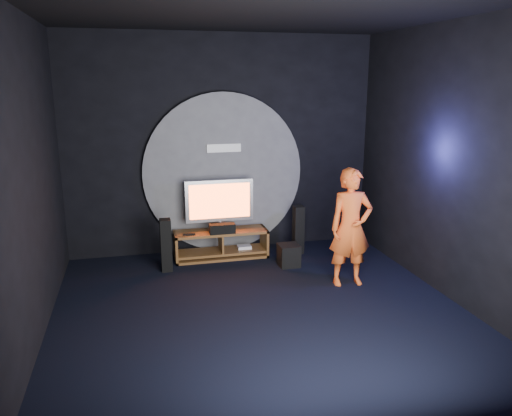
{
  "coord_description": "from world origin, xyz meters",
  "views": [
    {
      "loc": [
        -1.41,
        -5.46,
        2.77
      ],
      "look_at": [
        0.2,
        1.05,
        1.05
      ],
      "focal_mm": 35.0,
      "sensor_mm": 36.0,
      "label": 1
    }
  ],
  "objects_px": {
    "tv": "(219,203)",
    "subwoofer": "(289,255)",
    "player": "(351,228)",
    "media_console": "(221,246)",
    "tower_speaker_right": "(298,230)",
    "tower_speaker_left": "(166,245)"
  },
  "relations": [
    {
      "from": "tv",
      "to": "subwoofer",
      "type": "bearing_deg",
      "value": -35.88
    },
    {
      "from": "subwoofer",
      "to": "player",
      "type": "xyz_separation_m",
      "value": [
        0.61,
        -0.86,
        0.65
      ]
    },
    {
      "from": "subwoofer",
      "to": "media_console",
      "type": "bearing_deg",
      "value": 146.7
    },
    {
      "from": "tower_speaker_right",
      "to": "subwoofer",
      "type": "height_order",
      "value": "tower_speaker_right"
    },
    {
      "from": "media_console",
      "to": "player",
      "type": "relative_size",
      "value": 0.91
    },
    {
      "from": "media_console",
      "to": "subwoofer",
      "type": "height_order",
      "value": "media_console"
    },
    {
      "from": "tv",
      "to": "player",
      "type": "height_order",
      "value": "player"
    },
    {
      "from": "tower_speaker_left",
      "to": "subwoofer",
      "type": "xyz_separation_m",
      "value": [
        1.83,
        -0.24,
        -0.23
      ]
    },
    {
      "from": "media_console",
      "to": "tower_speaker_right",
      "type": "distance_m",
      "value": 1.28
    },
    {
      "from": "tower_speaker_left",
      "to": "player",
      "type": "xyz_separation_m",
      "value": [
        2.44,
        -1.1,
        0.42
      ]
    },
    {
      "from": "tower_speaker_right",
      "to": "player",
      "type": "distance_m",
      "value": 1.47
    },
    {
      "from": "media_console",
      "to": "player",
      "type": "bearing_deg",
      "value": -43.75
    },
    {
      "from": "tv",
      "to": "tower_speaker_right",
      "type": "bearing_deg",
      "value": -7.46
    },
    {
      "from": "subwoofer",
      "to": "tower_speaker_right",
      "type": "bearing_deg",
      "value": 57.98
    },
    {
      "from": "tower_speaker_right",
      "to": "subwoofer",
      "type": "xyz_separation_m",
      "value": [
        -0.32,
        -0.52,
        -0.23
      ]
    },
    {
      "from": "player",
      "to": "tower_speaker_left",
      "type": "bearing_deg",
      "value": 158.93
    },
    {
      "from": "tower_speaker_left",
      "to": "tower_speaker_right",
      "type": "bearing_deg",
      "value": 7.36
    },
    {
      "from": "media_console",
      "to": "tower_speaker_left",
      "type": "bearing_deg",
      "value": -157.14
    },
    {
      "from": "tv",
      "to": "subwoofer",
      "type": "relative_size",
      "value": 3.21
    },
    {
      "from": "tv",
      "to": "tower_speaker_left",
      "type": "bearing_deg",
      "value": -153.42
    },
    {
      "from": "media_console",
      "to": "tv",
      "type": "height_order",
      "value": "tv"
    },
    {
      "from": "tower_speaker_left",
      "to": "media_console",
      "type": "bearing_deg",
      "value": 22.86
    }
  ]
}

